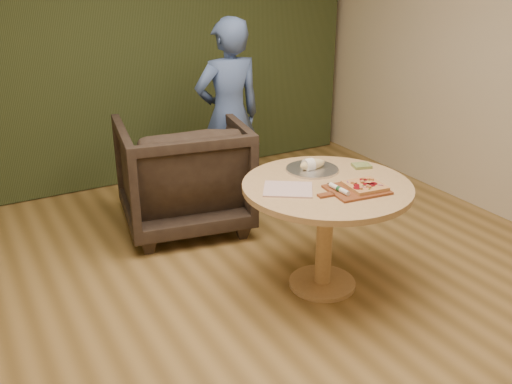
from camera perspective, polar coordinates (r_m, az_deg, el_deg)
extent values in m
cube|color=olive|center=(3.55, 2.98, -13.93)|extent=(5.00, 6.00, 0.02)
cube|color=beige|center=(5.66, -13.71, 14.93)|extent=(5.00, 0.02, 2.80)
cube|color=#273116|center=(5.56, -13.38, 14.82)|extent=(4.80, 0.14, 2.78)
cylinder|color=tan|center=(4.00, 6.63, -9.02)|extent=(0.45, 0.45, 0.03)
cylinder|color=tan|center=(3.83, 6.85, -4.68)|extent=(0.11, 0.11, 0.68)
cylinder|color=tan|center=(3.67, 7.12, 0.52)|extent=(1.09, 1.09, 0.04)
cube|color=brown|center=(3.58, 10.06, 0.23)|extent=(0.38, 0.32, 0.01)
cube|color=brown|center=(3.48, 7.00, -0.31)|extent=(0.10, 0.06, 0.01)
cube|color=tan|center=(3.60, 10.84, 0.62)|extent=(0.24, 0.24, 0.02)
cylinder|color=#68070E|center=(3.66, 10.67, 1.22)|extent=(0.05, 0.05, 0.00)
cylinder|color=#68070E|center=(3.59, 11.00, 0.77)|extent=(0.05, 0.05, 0.00)
cylinder|color=#68070E|center=(3.53, 10.12, 0.42)|extent=(0.05, 0.05, 0.00)
cylinder|color=#68070E|center=(3.62, 11.71, 0.85)|extent=(0.04, 0.04, 0.00)
cylinder|color=#68070E|center=(3.57, 10.01, 0.70)|extent=(0.04, 0.04, 0.00)
cylinder|color=#68070E|center=(3.59, 11.43, 0.71)|extent=(0.05, 0.05, 0.00)
cube|color=#CF884D|center=(3.55, 11.11, 0.59)|extent=(0.03, 0.03, 0.01)
cube|color=#CF884D|center=(3.59, 9.87, 0.88)|extent=(0.02, 0.02, 0.01)
cube|color=#CF884D|center=(3.66, 10.68, 1.30)|extent=(0.02, 0.02, 0.01)
cube|color=#CF884D|center=(3.51, 10.47, 0.38)|extent=(0.02, 0.02, 0.01)
cube|color=#CF884D|center=(3.67, 11.52, 1.26)|extent=(0.02, 0.02, 0.01)
cube|color=#CF884D|center=(3.54, 11.29, 0.50)|extent=(0.02, 0.02, 0.01)
cube|color=#CF884D|center=(3.67, 11.17, 1.28)|extent=(0.02, 0.02, 0.01)
cube|color=#CF884D|center=(3.59, 9.60, 0.94)|extent=(0.03, 0.03, 0.01)
cube|color=#CF884D|center=(3.61, 10.57, 1.00)|extent=(0.03, 0.03, 0.01)
cube|color=#38691F|center=(3.64, 10.80, 1.08)|extent=(0.01, 0.01, 0.00)
cube|color=#38691F|center=(3.68, 11.35, 1.24)|extent=(0.01, 0.01, 0.00)
cube|color=#38691F|center=(3.52, 11.26, 0.29)|extent=(0.01, 0.01, 0.00)
cube|color=#38691F|center=(3.57, 10.69, 0.63)|extent=(0.01, 0.01, 0.00)
cube|color=#38691F|center=(3.51, 10.24, 0.28)|extent=(0.01, 0.01, 0.00)
cube|color=#38691F|center=(3.55, 11.26, 0.47)|extent=(0.01, 0.01, 0.00)
cube|color=#38691F|center=(3.67, 11.38, 1.19)|extent=(0.01, 0.01, 0.00)
cube|color=#A15885|center=(3.60, 12.41, 0.68)|extent=(0.01, 0.03, 0.00)
cube|color=#A15885|center=(3.66, 10.77, 1.16)|extent=(0.01, 0.03, 0.00)
cube|color=#A15885|center=(3.60, 12.31, 0.67)|extent=(0.02, 0.03, 0.00)
cube|color=#A15885|center=(3.61, 9.15, 1.01)|extent=(0.02, 0.03, 0.00)
cube|color=#A15885|center=(3.55, 10.74, 0.50)|extent=(0.02, 0.03, 0.00)
cylinder|color=white|center=(3.52, 8.32, 0.30)|extent=(0.04, 0.17, 0.03)
cylinder|color=#194C26|center=(3.52, 8.32, 0.30)|extent=(0.03, 0.03, 0.03)
cube|color=silver|center=(3.58, 7.36, 0.79)|extent=(0.02, 0.04, 0.00)
cube|color=white|center=(3.55, 3.21, 0.28)|extent=(0.39, 0.37, 0.01)
cylinder|color=silver|center=(3.89, 5.63, 2.23)|extent=(0.35, 0.35, 0.01)
cylinder|color=silver|center=(3.88, 5.64, 2.30)|extent=(0.36, 0.36, 0.02)
ellipsoid|color=beige|center=(3.87, 5.66, 2.78)|extent=(0.19, 0.08, 0.07)
cylinder|color=white|center=(3.86, 5.29, 2.70)|extent=(0.06, 0.09, 0.09)
cube|color=#5B6C30|center=(3.99, 10.51, 2.60)|extent=(0.14, 0.13, 0.02)
imported|color=black|center=(4.66, -7.36, 2.35)|extent=(1.12, 1.07, 1.00)
imported|color=#3E5485|center=(4.91, -2.75, 7.57)|extent=(0.61, 0.41, 1.65)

